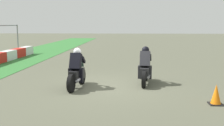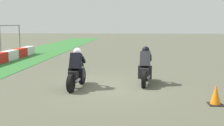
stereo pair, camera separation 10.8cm
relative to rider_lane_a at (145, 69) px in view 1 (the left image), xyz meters
name	(u,v)px [view 1 (the left image)]	position (x,y,z in m)	size (l,w,h in m)	color
ground_plane	(109,86)	(-0.53, 1.43, -0.62)	(120.00, 120.00, 0.00)	#535442
rider_lane_a	(145,69)	(0.00, 0.00, 0.00)	(2.04, 0.57, 1.51)	black
rider_lane_b	(77,72)	(-0.86, 2.61, 0.00)	(2.04, 0.57, 1.51)	black
traffic_cone	(216,95)	(-2.74, -1.96, -0.34)	(0.40, 0.40, 0.61)	black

